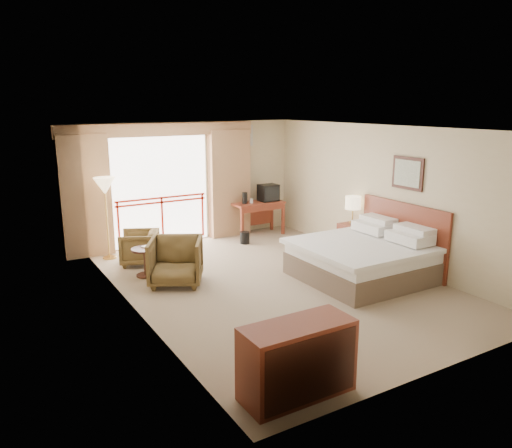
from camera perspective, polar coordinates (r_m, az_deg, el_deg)
floor at (r=8.90m, az=2.24°, el=-6.72°), size 7.00×7.00×0.00m
ceiling at (r=8.36m, az=2.41°, el=10.91°), size 7.00×7.00×0.00m
wall_back at (r=11.58m, az=-7.16°, el=4.85°), size 5.00×0.00×5.00m
wall_front at (r=6.00m, az=20.85°, el=-4.20°), size 5.00×0.00×5.00m
wall_left at (r=7.50m, az=-13.93°, el=-0.23°), size 0.00×7.00×7.00m
wall_right at (r=10.09m, az=14.35°, el=3.24°), size 0.00×7.00×7.00m
balcony_door at (r=11.29m, az=-10.83°, el=3.72°), size 2.40×0.00×2.40m
balcony_railing at (r=11.34m, az=-10.70°, el=1.78°), size 2.09×0.03×1.02m
curtain_left at (r=10.72m, az=-18.91°, el=2.98°), size 1.00×0.26×2.50m
curtain_right at (r=11.82m, az=-3.07°, el=4.63°), size 1.00×0.26×2.50m
valance at (r=11.05m, az=-10.96°, el=10.56°), size 4.40×0.22×0.28m
hvac_vent at (r=12.02m, az=-1.47°, el=10.07°), size 0.50×0.04×0.50m
bed at (r=9.21m, az=12.18°, el=-3.85°), size 2.13×2.06×0.97m
headboard at (r=9.80m, az=16.41°, el=-1.38°), size 0.06×2.10×1.30m
framed_art at (r=9.58m, az=16.94°, el=5.57°), size 0.04×0.72×0.60m
nightstand at (r=10.62m, az=11.02°, el=-1.75°), size 0.47×0.55×0.65m
table_lamp at (r=10.48m, az=11.03°, el=2.34°), size 0.32×0.32×0.56m
phone at (r=10.38m, az=11.45°, el=-0.02°), size 0.21×0.17×0.09m
desk at (r=11.97m, az=0.05°, el=1.73°), size 1.23×0.60×0.81m
tv at (r=12.00m, az=1.43°, el=3.59°), size 0.44×0.35×0.40m
coffee_maker at (r=11.69m, az=-1.29°, el=2.98°), size 0.13×0.13×0.27m
cup at (r=11.74m, az=-0.53°, el=2.63°), size 0.09×0.09×0.11m
wastebasket at (r=11.29m, az=-1.30°, el=-1.57°), size 0.26×0.26×0.27m
armchair_far at (r=10.18m, az=-13.06°, el=-4.43°), size 0.97×0.96×0.67m
armchair_near at (r=8.96m, az=-9.05°, el=-6.75°), size 1.21×1.22×0.83m
side_table at (r=9.33m, az=-12.56°, el=-3.73°), size 0.48×0.48×0.53m
book at (r=9.29m, az=-12.61°, el=-2.73°), size 0.23×0.25×0.02m
floor_lamp at (r=10.37m, az=-16.89°, el=3.84°), size 0.43×0.43×1.67m
dresser at (r=5.56m, az=4.78°, el=-15.22°), size 1.25×0.53×0.83m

